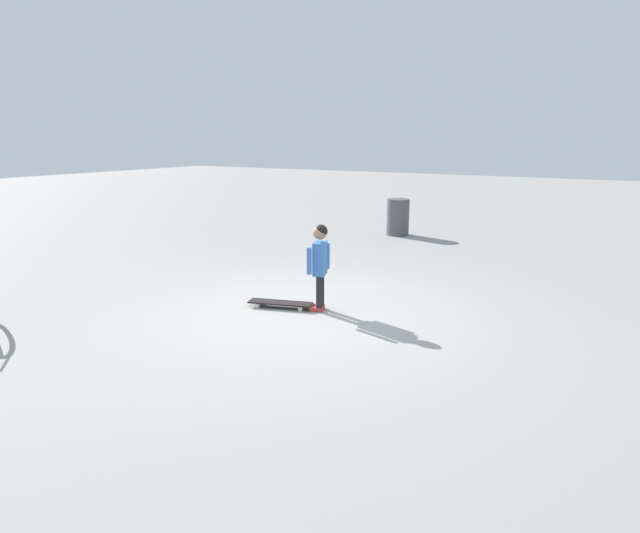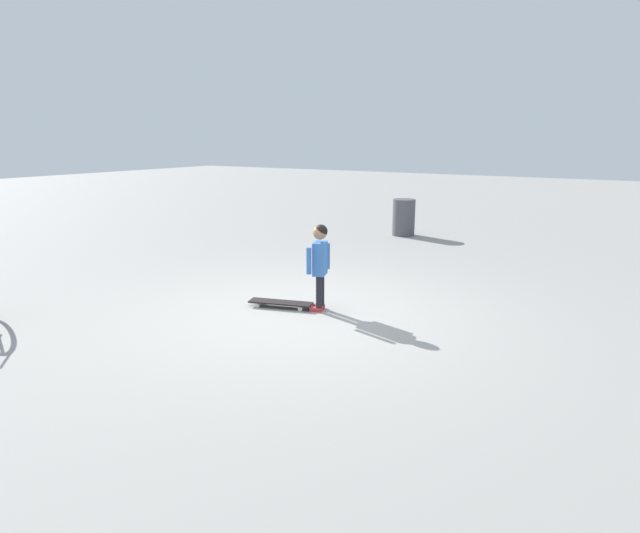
% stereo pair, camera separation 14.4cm
% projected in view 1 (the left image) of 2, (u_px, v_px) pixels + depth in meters
% --- Properties ---
extents(ground_plane, '(50.00, 50.00, 0.00)m').
position_uv_depth(ground_plane, '(309.00, 315.00, 6.36)').
color(ground_plane, gray).
extents(child_person, '(0.41, 0.24, 1.06)m').
position_uv_depth(child_person, '(320.00, 258.00, 6.39)').
color(child_person, black).
rests_on(child_person, ground).
extents(skateboard, '(0.41, 0.82, 0.07)m').
position_uv_depth(skateboard, '(280.00, 303.00, 6.63)').
color(skateboard, black).
rests_on(skateboard, ground).
extents(trash_bin, '(0.48, 0.48, 0.78)m').
position_uv_depth(trash_bin, '(398.00, 217.00, 11.49)').
color(trash_bin, '#4C4C51').
rests_on(trash_bin, ground).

